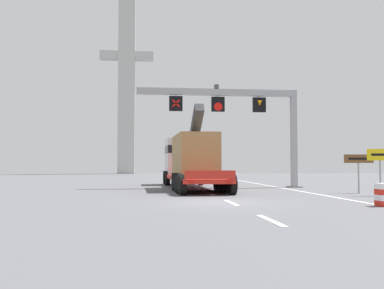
# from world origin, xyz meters

# --- Properties ---
(ground) EXTENTS (112.00, 112.00, 0.00)m
(ground) POSITION_xyz_m (0.00, 0.00, 0.00)
(ground) COLOR #5B5B60
(lane_markings) EXTENTS (0.20, 54.64, 0.01)m
(lane_markings) POSITION_xyz_m (0.51, 20.02, 0.01)
(lane_markings) COLOR silver
(lane_markings) RESTS_ON ground
(edge_line_right) EXTENTS (0.20, 63.00, 0.01)m
(edge_line_right) POSITION_xyz_m (6.20, 12.00, 0.01)
(edge_line_right) COLOR silver
(edge_line_right) RESTS_ON ground
(overhead_lane_gantry) EXTENTS (11.60, 0.90, 7.23)m
(overhead_lane_gantry) POSITION_xyz_m (3.51, 11.23, 5.57)
(overhead_lane_gantry) COLOR #9EA0A5
(overhead_lane_gantry) RESTS_ON ground
(heavy_haul_truck_red) EXTENTS (3.35, 14.12, 5.30)m
(heavy_haul_truck_red) POSITION_xyz_m (-0.04, 11.71, 1.99)
(heavy_haul_truck_red) COLOR red
(heavy_haul_truck_red) RESTS_ON ground
(exit_sign_yellow) EXTENTS (1.46, 0.15, 2.44)m
(exit_sign_yellow) POSITION_xyz_m (8.99, 2.73, 1.85)
(exit_sign_yellow) COLOR #9EA0A5
(exit_sign_yellow) RESTS_ON ground
(tourist_info_sign_brown) EXTENTS (1.75, 0.15, 2.20)m
(tourist_info_sign_brown) POSITION_xyz_m (8.95, 4.92, 1.70)
(tourist_info_sign_brown) COLOR #9EA0A5
(tourist_info_sign_brown) RESTS_ON ground
(bridge_pylon_distant) EXTENTS (9.00, 2.00, 32.30)m
(bridge_pylon_distant) POSITION_xyz_m (-6.30, 54.58, 16.54)
(bridge_pylon_distant) COLOR #B7B7B2
(bridge_pylon_distant) RESTS_ON ground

